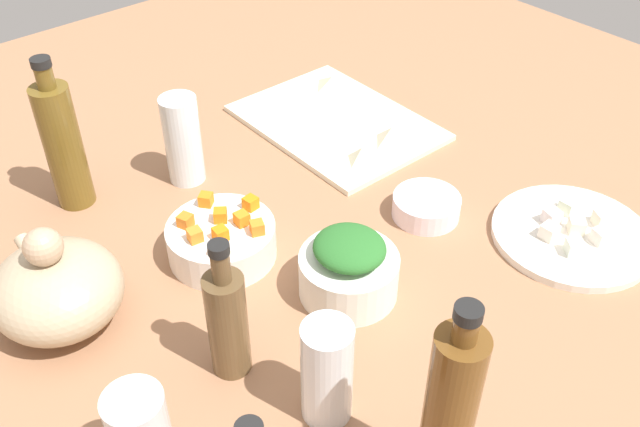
{
  "coord_description": "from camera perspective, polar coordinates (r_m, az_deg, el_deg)",
  "views": [
    {
      "loc": [
        -58.67,
        50.99,
        70.6
      ],
      "look_at": [
        0.0,
        0.0,
        8.0
      ],
      "focal_mm": 39.67,
      "sensor_mm": 36.0,
      "label": 1
    }
  ],
  "objects": [
    {
      "name": "bottle_3",
      "position": [
        0.82,
        -7.49,
        -8.57
      ],
      "size": [
        4.74,
        4.74,
        19.37
      ],
      "color": "brown",
      "rests_on": "tabletop"
    },
    {
      "name": "tofu_cube_1",
      "position": [
        1.09,
        18.19,
        -0.26
      ],
      "size": [
        2.7,
        2.7,
        2.2
      ],
      "primitive_type": "cube",
      "rotation": [
        0.0,
        0.0,
        1.3
      ],
      "color": "white",
      "rests_on": "plate_tofu"
    },
    {
      "name": "teapot",
      "position": [
        0.94,
        -20.48,
        -5.65
      ],
      "size": [
        18.38,
        16.26,
        14.7
      ],
      "color": "tan",
      "rests_on": "tabletop"
    },
    {
      "name": "chopped_greens_mound",
      "position": [
        0.9,
        2.4,
        -2.79
      ],
      "size": [
        10.31,
        9.97,
        3.42
      ],
      "primitive_type": "ellipsoid",
      "rotation": [
        0.0,
        0.0,
        0.08
      ],
      "color": "#2A6C2A",
      "rests_on": "bowl_greens"
    },
    {
      "name": "dumpling_2",
      "position": [
        1.16,
        3.38,
        4.74
      ],
      "size": [
        4.61,
        4.1,
        2.86
      ],
      "primitive_type": "pyramid",
      "rotation": [
        0.0,
        0.0,
        3.25
      ],
      "color": "beige",
      "rests_on": "cutting_board"
    },
    {
      "name": "bowl_small_side",
      "position": [
        1.08,
        8.56,
        0.57
      ],
      "size": [
        10.22,
        10.22,
        3.44
      ],
      "primitive_type": "cylinder",
      "color": "white",
      "rests_on": "tabletop"
    },
    {
      "name": "carrot_cube_1",
      "position": [
        0.96,
        -10.06,
        -1.73
      ],
      "size": [
        2.07,
        2.07,
        1.8
      ],
      "primitive_type": "cube",
      "rotation": [
        0.0,
        0.0,
        1.41
      ],
      "color": "orange",
      "rests_on": "bowl_carrots"
    },
    {
      "name": "tofu_cube_2",
      "position": [
        1.12,
        19.36,
        0.55
      ],
      "size": [
        2.22,
        2.22,
        2.2
      ],
      "primitive_type": "cube",
      "rotation": [
        0.0,
        0.0,
        0.01
      ],
      "color": "white",
      "rests_on": "plate_tofu"
    },
    {
      "name": "carrot_cube_5",
      "position": [
        0.96,
        -8.04,
        -1.63
      ],
      "size": [
        1.98,
        1.98,
        1.8
      ],
      "primitive_type": "cube",
      "rotation": [
        0.0,
        0.0,
        3.03
      ],
      "color": "orange",
      "rests_on": "bowl_carrots"
    },
    {
      "name": "drinking_glass_2",
      "position": [
        0.78,
        0.56,
        -12.69
      ],
      "size": [
        5.71,
        5.71,
        13.51
      ],
      "primitive_type": "cylinder",
      "color": "white",
      "rests_on": "tabletop"
    },
    {
      "name": "carrot_cube_4",
      "position": [
        1.0,
        -5.62,
        0.85
      ],
      "size": [
        2.02,
        2.02,
        1.8
      ],
      "primitive_type": "cube",
      "rotation": [
        0.0,
        0.0,
        0.13
      ],
      "color": "orange",
      "rests_on": "bowl_carrots"
    },
    {
      "name": "dumpling_1",
      "position": [
        1.38,
        1.01,
        10.59
      ],
      "size": [
        5.73,
        5.85,
        2.17
      ],
      "primitive_type": "pyramid",
      "rotation": [
        0.0,
        0.0,
        4.75
      ],
      "color": "beige",
      "rests_on": "cutting_board"
    },
    {
      "name": "carrot_cube_2",
      "position": [
        0.98,
        -6.33,
        -0.41
      ],
      "size": [
        1.9,
        1.9,
        1.8
      ],
      "primitive_type": "cube",
      "rotation": [
        0.0,
        0.0,
        1.51
      ],
      "color": "orange",
      "rests_on": "bowl_carrots"
    },
    {
      "name": "tofu_cube_3",
      "position": [
        1.08,
        21.73,
        -1.71
      ],
      "size": [
        2.74,
        2.74,
        2.2
      ],
      "primitive_type": "cube",
      "rotation": [
        0.0,
        0.0,
        2.85
      ],
      "color": "white",
      "rests_on": "plate_tofu"
    },
    {
      "name": "tabletop",
      "position": [
        1.04,
        0.0,
        -2.79
      ],
      "size": [
        190.0,
        190.0,
        3.0
      ],
      "primitive_type": "cube",
      "color": "#9E6D4D",
      "rests_on": "ground"
    },
    {
      "name": "carrot_cube_7",
      "position": [
        1.02,
        -9.19,
        1.12
      ],
      "size": [
        2.53,
        2.53,
        1.8
      ],
      "primitive_type": "cube",
      "rotation": [
        0.0,
        0.0,
        0.66
      ],
      "color": "orange",
      "rests_on": "bowl_carrots"
    },
    {
      "name": "carrot_cube_0",
      "position": [
        0.99,
        -8.04,
        -0.15
      ],
      "size": [
        2.52,
        2.52,
        1.8
      ],
      "primitive_type": "cube",
      "rotation": [
        0.0,
        0.0,
        2.49
      ],
      "color": "orange",
      "rests_on": "bowl_carrots"
    },
    {
      "name": "bowl_greens",
      "position": [
        0.93,
        2.32,
        -4.97
      ],
      "size": [
        13.2,
        13.2,
        6.12
      ],
      "primitive_type": "cylinder",
      "color": "white",
      "rests_on": "tabletop"
    },
    {
      "name": "bottle_2",
      "position": [
        0.69,
        10.34,
        -15.83
      ],
      "size": [
        4.98,
        4.98,
        26.3
      ],
      "color": "brown",
      "rests_on": "tabletop"
    },
    {
      "name": "tofu_cube_0",
      "position": [
        1.05,
        19.82,
        -2.58
      ],
      "size": [
        3.09,
        3.09,
        2.2
      ],
      "primitive_type": "cube",
      "rotation": [
        0.0,
        0.0,
        2.48
      ],
      "color": "white",
      "rests_on": "plate_tofu"
    },
    {
      "name": "bottle_1",
      "position": [
        1.11,
        -20.03,
        5.27
      ],
      "size": [
        5.6,
        5.6,
        24.26
      ],
      "color": "brown",
      "rests_on": "tabletop"
    },
    {
      "name": "bowl_carrots",
      "position": [
        1.0,
        -7.93,
        -2.19
      ],
      "size": [
        15.24,
        15.24,
        5.2
      ],
      "primitive_type": "cylinder",
      "color": "white",
      "rests_on": "tabletop"
    },
    {
      "name": "tofu_cube_4",
      "position": [
        1.11,
        21.79,
        -0.38
      ],
      "size": [
        2.97,
        2.97,
        2.2
      ],
      "primitive_type": "cube",
      "rotation": [
        0.0,
        0.0,
        1.08
      ],
      "color": "#F4E2CC",
      "rests_on": "plate_tofu"
    },
    {
      "name": "tofu_cube_5",
      "position": [
        1.06,
        18.01,
        -1.4
      ],
      "size": [
        2.21,
        2.21,
        2.2
      ],
      "primitive_type": "cube",
      "rotation": [
        0.0,
        0.0,
        1.57
      ],
      "color": "white",
      "rests_on": "plate_tofu"
    },
    {
      "name": "cutting_board",
      "position": [
        1.28,
        1.33,
        7.35
      ],
      "size": [
        34.98,
        25.92,
        1.0
      ],
      "primitive_type": "cube",
      "rotation": [
        0.0,
        0.0,
        -0.02
      ],
      "color": "white",
      "rests_on": "tabletop"
    },
    {
      "name": "dumpling_0",
      "position": [
        1.22,
        5.78,
        6.34
      ],
      "size": [
        4.88,
        4.99,
        3.02
      ],
      "primitive_type": "pyramid",
      "rotation": [
        0.0,
        0.0,
        4.74
      ],
      "color": "beige",
      "rests_on": "cutting_board"
    },
    {
      "name": "carrot_cube_6",
      "position": [
        0.96,
        -5.09,
        -1.14
      ],
      "size": [
        2.36,
        2.36,
        1.8
      ],
      "primitive_type": "cube",
      "rotation": [
        0.0,
        0.0,
        2.74
      ],
      "color": "orange",
      "rests_on": "bowl_carrots"
    },
    {
      "name": "tofu_cube_6",
      "position": [
        1.08,
        19.99,
        -0.96
      ],
      "size": [
        3.11,
        3.11,
        2.2
      ],
      "primitive_type": "cube",
      "rotation": [
        0.0,
        0.0,
        0.77
      ],
      "color": "#F1E7CB",
      "rests_on": "plate_tofu"
    },
    {
      "name": "drinking_glass_1",
      "position": [
        1.13,
        -11.01,
        5.85
      ],
      "size": [
        5.79,
        5.79,
        14.71
      ],
      "primitive_type": "cylinder",
      "color": "white",
      "rests_on": "tabletop"
    },
    {
      "name": "carrot_cube_3",
      "position": [
        0.99,
        -10.81,
        -0.58
      ],
      "size": [
        2.31,
        2.31,
        1.8
      ],
      "primitive_type": "cube",
      "rotation": [
        0.0,
        0.0,
        1.92
      ],
      "color": "orange",
      "rests_on": "bowl_carrots"
    },
    {
      "name": "carrot_cube_8",
      "position": [
        0.93,
        -8.09,
        -2.85
      ],
      "size": [
        2.5,
        2.5,
        1.8
      ],
      "primitive_type": "cube",
      "rotation": [
        0.0,
        0.0,
        2.17
      ],
      "color": "orange",
      "rests_on": "bowl_carrots"
    },
    {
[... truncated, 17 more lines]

